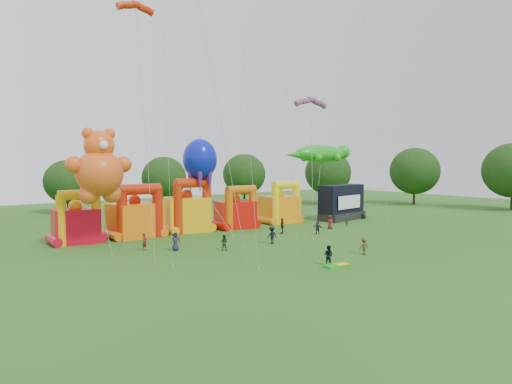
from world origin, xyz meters
TOP-DOWN VIEW (x-y plane):
  - ground at (0.00, 0.00)m, footprint 160.00×160.00m
  - tree_ring at (-1.21, 0.63)m, footprint 125.93×128.06m
  - bouncy_castle_0 at (-15.03, 29.04)m, footprint 4.89×4.06m
  - bouncy_castle_1 at (-8.38, 28.95)m, footprint 5.98×5.05m
  - bouncy_castle_2 at (-1.57, 29.05)m, footprint 5.92×5.14m
  - bouncy_castle_3 at (4.89, 27.87)m, footprint 5.53×4.84m
  - bouncy_castle_4 at (12.95, 28.48)m, footprint 5.22×4.33m
  - stage_trailer at (22.65, 25.80)m, footprint 8.69×4.43m
  - teddy_bear_kite at (-13.86, 24.31)m, footprint 6.60×7.00m
  - gecko_kite at (19.57, 27.49)m, footprint 13.14×6.08m
  - octopus_kite at (-0.12, 27.20)m, footprint 4.23×7.57m
  - parafoil_kites at (-1.98, 16.02)m, footprint 25.29×10.59m
  - diamond_kites at (1.29, 15.79)m, footprint 28.62×17.81m
  - folded_kite_bundle at (-0.61, 4.64)m, footprint 2.08×1.24m
  - spectator_0 at (-8.29, 19.06)m, footprint 1.08×0.92m
  - spectator_1 at (-10.65, 21.11)m, footprint 0.75×0.71m
  - spectator_2 at (-4.35, 16.32)m, footprint 0.97×0.98m
  - spectator_3 at (1.72, 16.34)m, footprint 1.26×0.78m
  - spectator_4 at (6.95, 20.90)m, footprint 0.87×1.21m
  - spectator_5 at (10.21, 18.13)m, footprint 0.87×1.53m
  - spectator_6 at (14.35, 20.04)m, footprint 1.03×0.90m
  - spectator_7 at (18.15, 20.61)m, footprint 0.64×0.73m
  - spectator_8 at (-0.61, 5.62)m, footprint 0.88×1.00m
  - spectator_9 at (5.25, 6.75)m, footprint 1.11×0.73m

SIDE VIEW (x-z plane):
  - ground at x=0.00m, z-range 0.00..0.00m
  - folded_kite_bundle at x=-0.61m, z-range -0.02..0.29m
  - spectator_5 at x=10.21m, z-range 0.00..1.57m
  - spectator_2 at x=-4.35m, z-range 0.00..1.59m
  - spectator_9 at x=5.25m, z-range 0.00..1.61m
  - spectator_7 at x=18.15m, z-range 0.00..1.69m
  - spectator_8 at x=-0.61m, z-range 0.00..1.72m
  - spectator_1 at x=-10.65m, z-range 0.00..1.73m
  - spectator_6 at x=14.35m, z-range 0.00..1.78m
  - spectator_0 at x=-8.29m, z-range 0.00..1.86m
  - spectator_3 at x=1.72m, z-range 0.00..1.87m
  - spectator_4 at x=6.95m, z-range 0.00..1.90m
  - bouncy_castle_3 at x=4.89m, z-range -0.67..5.02m
  - bouncy_castle_0 at x=-15.03m, z-range -0.69..5.16m
  - bouncy_castle_4 at x=12.95m, z-range -0.72..5.31m
  - bouncy_castle_1 at x=-8.38m, z-range -0.76..5.51m
  - stage_trailer at x=22.65m, z-range -0.10..5.20m
  - bouncy_castle_2 at x=-1.57m, z-range -0.82..5.94m
  - tree_ring at x=-1.21m, z-range 0.22..12.30m
  - gecko_kite at x=19.57m, z-range 0.89..12.30m
  - octopus_kite at x=-0.12m, z-range 0.91..12.60m
  - teddy_bear_kite at x=-13.86m, z-range 1.41..13.70m
  - parafoil_kites at x=-1.98m, z-range -3.14..26.63m
  - diamond_kites at x=1.29m, z-range -2.72..34.42m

